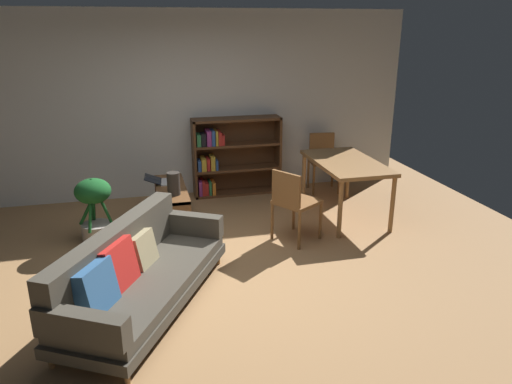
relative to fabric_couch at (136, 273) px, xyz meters
name	(u,v)px	position (x,y,z in m)	size (l,w,h in m)	color
ground_plane	(218,273)	(0.82, 0.45, -0.35)	(8.16, 8.16, 0.00)	#A87A4C
back_wall_panel	(185,105)	(0.82, 3.15, 1.00)	(6.80, 0.10, 2.70)	silver
fabric_couch	(136,273)	(0.00, 0.00, 0.00)	(1.70, 2.20, 0.76)	olive
media_console	(172,207)	(0.46, 1.82, -0.08)	(0.37, 1.16, 0.53)	brown
open_laptop	(164,181)	(0.39, 2.04, 0.21)	(0.47, 0.33, 0.10)	silver
desk_speaker	(173,184)	(0.48, 1.54, 0.32)	(0.15, 0.15, 0.28)	#2D2823
potted_floor_plant	(95,207)	(-0.45, 1.56, 0.10)	(0.42, 0.49, 0.80)	#9E9389
dining_table	(346,167)	(2.75, 1.64, 0.35)	(0.79, 1.42, 0.78)	olive
dining_chair_near	(323,158)	(2.88, 2.76, 0.17)	(0.48, 0.44, 0.89)	brown
dining_chair_far	(293,200)	(1.82, 1.03, 0.17)	(0.62, 0.62, 0.89)	brown
bookshelf	(230,156)	(1.45, 2.96, 0.23)	(1.33, 0.34, 1.17)	#56351E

